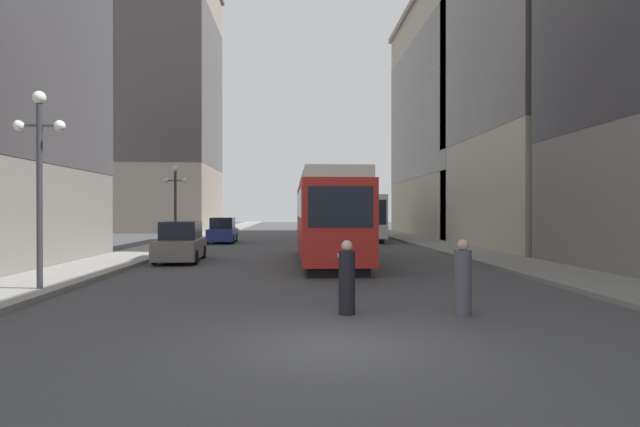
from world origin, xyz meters
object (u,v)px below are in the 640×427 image
at_px(lamp_post_left_far, 175,193).
at_px(transit_bus, 360,215).
at_px(pedestrian_crossing_far, 347,280).
at_px(parked_car_left_near, 223,231).
at_px(parked_car_left_mid, 181,243).
at_px(lamp_post_left_near, 39,159).
at_px(streetcar, 328,215).
at_px(pedestrian_crossing_near, 463,280).

bearing_deg(lamp_post_left_far, transit_bus, 39.87).
bearing_deg(lamp_post_left_far, pedestrian_crossing_far, -67.89).
relative_size(parked_car_left_near, lamp_post_left_far, 0.96).
xyz_separation_m(parked_car_left_near, parked_car_left_mid, (-0.00, -14.20, 0.00)).
height_order(transit_bus, lamp_post_left_near, lamp_post_left_near).
bearing_deg(transit_bus, lamp_post_left_far, -139.45).
bearing_deg(lamp_post_left_near, parked_car_left_near, 85.41).
height_order(transit_bus, parked_car_left_near, transit_bus).
height_order(transit_bus, parked_car_left_mid, transit_bus).
distance_m(transit_bus, parked_car_left_mid, 20.63).
bearing_deg(streetcar, transit_bus, 78.13).
relative_size(streetcar, lamp_post_left_far, 2.55).
relative_size(parked_car_left_mid, lamp_post_left_near, 0.91).
height_order(streetcar, parked_car_left_near, streetcar).
relative_size(parked_car_left_mid, lamp_post_left_far, 1.03).
distance_m(streetcar, parked_car_left_near, 16.32).
bearing_deg(pedestrian_crossing_far, parked_car_left_near, 83.20).
xyz_separation_m(streetcar, parked_car_left_near, (-6.69, 14.83, -1.26)).
bearing_deg(streetcar, parked_car_left_mid, 174.24).
xyz_separation_m(streetcar, lamp_post_left_near, (-8.59, -8.84, 1.65)).
bearing_deg(parked_car_left_near, lamp_post_left_near, -96.13).
height_order(parked_car_left_mid, pedestrian_crossing_near, parked_car_left_mid).
bearing_deg(streetcar, lamp_post_left_near, -134.61).
height_order(transit_bus, pedestrian_crossing_far, transit_bus).
distance_m(parked_car_left_mid, pedestrian_crossing_far, 14.30).
bearing_deg(parked_car_left_mid, parked_car_left_near, 86.89).
relative_size(transit_bus, pedestrian_crossing_far, 7.24).
xyz_separation_m(transit_bus, parked_car_left_near, (-10.42, -3.56, -1.10)).
height_order(lamp_post_left_near, lamp_post_left_far, lamp_post_left_near).
bearing_deg(pedestrian_crossing_near, streetcar, -131.35).
relative_size(parked_car_left_near, pedestrian_crossing_near, 2.78).
bearing_deg(parked_car_left_mid, transit_bus, 56.51).
relative_size(streetcar, transit_bus, 1.03).
relative_size(pedestrian_crossing_near, lamp_post_left_far, 0.35).
xyz_separation_m(transit_bus, pedestrian_crossing_far, (-4.07, -30.58, -1.18)).
distance_m(streetcar, parked_car_left_mid, 6.84).
bearing_deg(pedestrian_crossing_near, parked_car_left_mid, -107.10).
distance_m(streetcar, pedestrian_crossing_far, 12.27).
distance_m(parked_car_left_near, lamp_post_left_near, 23.92).
distance_m(parked_car_left_near, parked_car_left_mid, 14.20).
bearing_deg(parked_car_left_near, parked_car_left_mid, -91.54).
xyz_separation_m(parked_car_left_near, lamp_post_left_near, (-1.90, -23.67, 2.91)).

